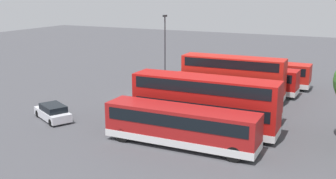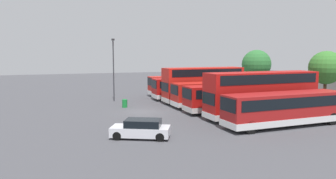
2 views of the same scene
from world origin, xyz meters
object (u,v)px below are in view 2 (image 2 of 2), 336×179
bus_single_deck_second (194,87)px  lamp_post_tall (113,65)px  bus_single_deck_near_end (187,85)px  bus_double_decker_sixth (262,93)px  bus_single_deck_seventh (285,108)px  bus_double_decker_third (203,84)px  bus_single_deck_fourth (215,93)px  car_hatchback_silver (141,129)px  waste_bin_yellow (125,103)px  bus_single_deck_fifth (235,97)px

bus_single_deck_second → lamp_post_tall: 11.50m
bus_single_deck_near_end → bus_double_decker_sixth: (18.30, -0.00, 0.83)m
bus_single_deck_near_end → bus_single_deck_seventh: (22.02, -0.38, -0.00)m
bus_double_decker_third → bus_single_deck_seventh: (14.45, 0.61, -0.82)m
bus_single_deck_fourth → bus_double_decker_sixth: size_ratio=0.87×
bus_double_decker_third → bus_double_decker_sixth: 10.77m
bus_double_decker_sixth → lamp_post_tall: (-16.05, -11.58, 2.37)m
bus_double_decker_sixth → car_hatchback_silver: size_ratio=2.54×
lamp_post_tall → waste_bin_yellow: 6.90m
bus_double_decker_third → waste_bin_yellow: bearing=-89.8°
bus_double_decker_sixth → lamp_post_tall: 19.93m
bus_single_deck_fifth → lamp_post_tall: (-12.14, -11.06, 3.20)m
bus_double_decker_sixth → car_hatchback_silver: (3.06, -13.16, -1.75)m
bus_single_deck_fourth → bus_single_deck_near_end: bearing=174.2°
lamp_post_tall → waste_bin_yellow: lamp_post_tall is taller
bus_single_deck_second → waste_bin_yellow: bus_single_deck_second is taller
bus_single_deck_second → bus_single_deck_fourth: same height
bus_double_decker_sixth → waste_bin_yellow: bearing=-133.4°
lamp_post_tall → bus_single_deck_second: bearing=81.3°
bus_single_deck_second → lamp_post_tall: bearing=-98.7°
bus_single_deck_near_end → bus_single_deck_fourth: 10.86m
bus_single_deck_near_end → bus_single_deck_second: (3.93, -0.67, -0.00)m
bus_double_decker_sixth → waste_bin_yellow: size_ratio=12.63×
lamp_post_tall → waste_bin_yellow: (5.35, 0.25, -4.35)m
bus_single_deck_fifth → lamp_post_tall: 16.74m
bus_single_deck_near_end → bus_double_decker_sixth: 18.32m
bus_double_decker_sixth → bus_single_deck_near_end: bearing=180.0°
lamp_post_tall → waste_bin_yellow: size_ratio=8.71×
bus_single_deck_near_end → lamp_post_tall: (2.25, -11.58, 3.20)m
bus_single_deck_fourth → waste_bin_yellow: 10.78m
bus_single_deck_fifth → bus_double_decker_sixth: bus_double_decker_sixth is taller
bus_double_decker_third → bus_single_deck_fourth: bearing=-2.0°
bus_single_deck_fifth → bus_double_decker_sixth: bearing=7.5°
bus_single_deck_seventh → bus_single_deck_fifth: bearing=-179.0°
bus_single_deck_fifth → bus_single_deck_seventh: (7.63, 0.14, -0.00)m
bus_single_deck_second → bus_double_decker_third: bearing=-5.1°
bus_single_deck_near_end → bus_single_deck_second: same height
car_hatchback_silver → bus_single_deck_fifth: bearing=118.9°
bus_double_decker_sixth → bus_single_deck_seventh: bus_double_decker_sixth is taller
bus_single_deck_fifth → waste_bin_yellow: bus_single_deck_fifth is taller
bus_double_decker_sixth → lamp_post_tall: size_ratio=1.45×
car_hatchback_silver → lamp_post_tall: bearing=175.3°
bus_double_decker_third → bus_single_deck_fifth: bus_double_decker_third is taller
bus_single_deck_second → bus_double_decker_sixth: 14.41m
bus_single_deck_second → car_hatchback_silver: (17.43, -12.49, -0.92)m
bus_single_deck_near_end → bus_single_deck_seventh: bearing=-1.0°
bus_single_deck_second → bus_double_decker_sixth: bearing=2.6°
waste_bin_yellow → bus_single_deck_second: bearing=109.0°
bus_single_deck_fourth → car_hatchback_silver: (10.55, -12.05, -0.92)m
bus_single_deck_near_end → waste_bin_yellow: 13.70m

